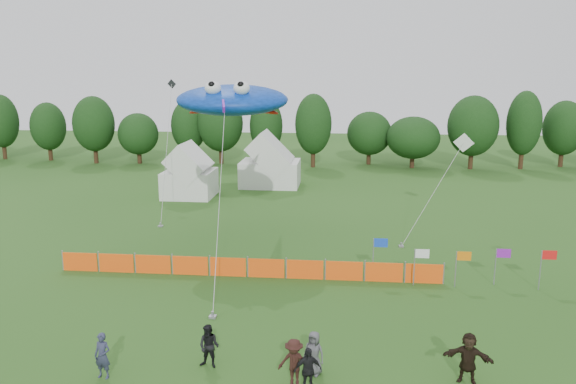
# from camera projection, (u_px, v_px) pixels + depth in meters

# --- Properties ---
(ground) EXTENTS (160.00, 160.00, 0.00)m
(ground) POSITION_uv_depth(u_px,v_px,m) (271.00, 369.00, 19.99)
(ground) COLOR #234C16
(ground) RESTS_ON ground
(treeline) EXTENTS (104.57, 8.78, 8.36)m
(treeline) POSITION_uv_depth(u_px,v_px,m) (337.00, 129.00, 62.69)
(treeline) COLOR #382314
(treeline) RESTS_ON ground
(tent_left) EXTENTS (4.17, 4.17, 3.68)m
(tent_left) POSITION_uv_depth(u_px,v_px,m) (189.00, 175.00, 47.52)
(tent_left) COLOR silver
(tent_left) RESTS_ON ground
(tent_right) EXTENTS (5.46, 4.37, 3.85)m
(tent_right) POSITION_uv_depth(u_px,v_px,m) (270.00, 165.00, 52.01)
(tent_right) COLOR silver
(tent_right) RESTS_ON ground
(barrier_fence) EXTENTS (19.90, 0.06, 1.00)m
(barrier_fence) POSITION_uv_depth(u_px,v_px,m) (247.00, 268.00, 28.96)
(barrier_fence) COLOR #FE520E
(barrier_fence) RESTS_ON ground
(flag_row) EXTENTS (8.73, 0.55, 2.25)m
(flag_row) POSITION_uv_depth(u_px,v_px,m) (458.00, 260.00, 27.59)
(flag_row) COLOR gray
(flag_row) RESTS_ON ground
(spectator_a) EXTENTS (0.65, 0.48, 1.64)m
(spectator_a) POSITION_uv_depth(u_px,v_px,m) (103.00, 356.00, 19.30)
(spectator_a) COLOR #2B2F48
(spectator_a) RESTS_ON ground
(spectator_b) EXTENTS (0.88, 0.74, 1.60)m
(spectator_b) POSITION_uv_depth(u_px,v_px,m) (209.00, 346.00, 19.99)
(spectator_b) COLOR black
(spectator_b) RESTS_ON ground
(spectator_c) EXTENTS (1.25, 0.93, 1.72)m
(spectator_c) POSITION_uv_depth(u_px,v_px,m) (294.00, 363.00, 18.70)
(spectator_c) COLOR black
(spectator_c) RESTS_ON ground
(spectator_d) EXTENTS (1.02, 0.68, 1.60)m
(spectator_d) POSITION_uv_depth(u_px,v_px,m) (308.00, 370.00, 18.37)
(spectator_d) COLOR black
(spectator_d) RESTS_ON ground
(spectator_e) EXTENTS (0.90, 0.74, 1.58)m
(spectator_e) POSITION_uv_depth(u_px,v_px,m) (314.00, 353.00, 19.54)
(spectator_e) COLOR #4A4A4F
(spectator_e) RESTS_ON ground
(spectator_f) EXTENTS (1.73, 0.91, 1.78)m
(spectator_f) POSITION_uv_depth(u_px,v_px,m) (468.00, 358.00, 19.01)
(spectator_f) COLOR black
(spectator_f) RESTS_ON ground
(stingray_kite) EXTENTS (7.23, 19.44, 9.98)m
(stingray_kite) POSITION_uv_depth(u_px,v_px,m) (235.00, 100.00, 33.22)
(stingray_kite) COLOR blue
(stingray_kite) RESTS_ON ground
(small_kite_white) EXTENTS (5.11, 5.17, 6.49)m
(small_kite_white) POSITION_uv_depth(u_px,v_px,m) (449.00, 166.00, 36.32)
(small_kite_white) COLOR white
(small_kite_white) RESTS_ON ground
(small_kite_dark) EXTENTS (2.40, 10.16, 9.85)m
(small_kite_dark) POSITION_uv_depth(u_px,v_px,m) (167.00, 141.00, 42.84)
(small_kite_dark) COLOR black
(small_kite_dark) RESTS_ON ground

